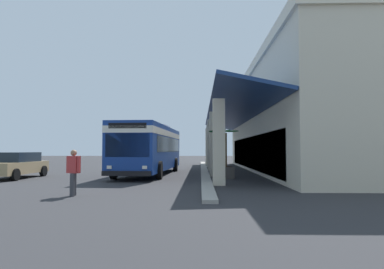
# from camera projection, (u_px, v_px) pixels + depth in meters

# --- Properties ---
(ground) EXTENTS (120.00, 120.00, 0.00)m
(ground) POSITION_uv_depth(u_px,v_px,m) (247.00, 170.00, 26.59)
(ground) COLOR #2D2D30
(curb_strip) EXTENTS (31.41, 0.50, 0.12)m
(curb_strip) POSITION_uv_depth(u_px,v_px,m) (204.00, 170.00, 25.53)
(curb_strip) COLOR #9E998E
(curb_strip) RESTS_ON ground
(plaza_building) EXTENTS (26.47, 15.79, 7.78)m
(plaza_building) POSITION_uv_depth(u_px,v_px,m) (329.00, 120.00, 25.46)
(plaza_building) COLOR beige
(plaza_building) RESTS_ON ground
(transit_bus) EXTENTS (11.33, 3.23, 3.34)m
(transit_bus) POSITION_uv_depth(u_px,v_px,m) (150.00, 146.00, 21.94)
(transit_bus) COLOR navy
(transit_bus) RESTS_ON ground
(parked_sedan_tan) EXTENTS (4.42, 2.06, 1.47)m
(parked_sedan_tan) POSITION_uv_depth(u_px,v_px,m) (16.00, 165.00, 18.78)
(parked_sedan_tan) COLOR #9E845B
(parked_sedan_tan) RESTS_ON ground
(pedestrian) EXTENTS (0.45, 0.55, 1.62)m
(pedestrian) POSITION_uv_depth(u_px,v_px,m) (73.00, 170.00, 11.60)
(pedestrian) COLOR #38383D
(pedestrian) RESTS_ON ground
(potted_palm) EXTENTS (1.70, 1.76, 2.87)m
(potted_palm) POSITION_uv_depth(u_px,v_px,m) (226.00, 167.00, 18.73)
(potted_palm) COLOR #4C4742
(potted_palm) RESTS_ON ground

